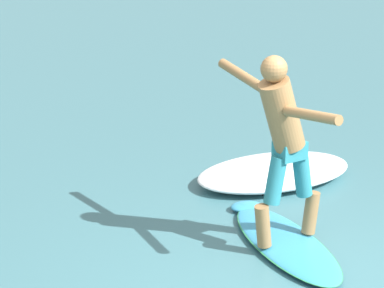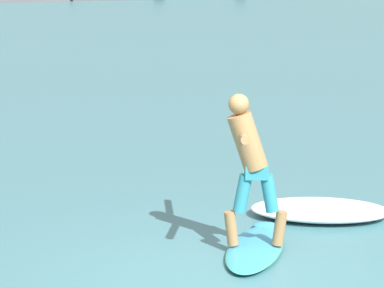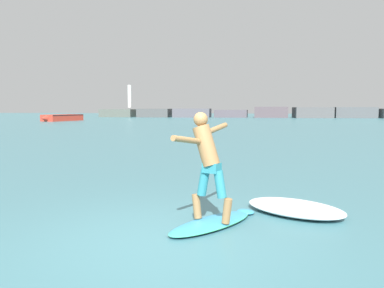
# 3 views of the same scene
# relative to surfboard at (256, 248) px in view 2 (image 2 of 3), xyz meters

# --- Properties ---
(ground_plane) EXTENTS (200.00, 200.00, 0.00)m
(ground_plane) POSITION_rel_surfboard_xyz_m (-0.67, -0.76, -0.04)
(ground_plane) COLOR #3F737C
(surfboard) EXTENTS (1.58, 1.88, 0.22)m
(surfboard) POSITION_rel_surfboard_xyz_m (0.00, 0.00, 0.00)
(surfboard) COLOR #3797C3
(surfboard) RESTS_ON ground
(surfer) EXTENTS (0.91, 1.56, 1.77)m
(surfer) POSITION_rel_surfboard_xyz_m (-0.10, 0.01, 1.09)
(surfer) COLOR #9A6F43
(surfer) RESTS_ON surfboard
(wave_foam_at_tail) EXTENTS (2.10, 1.83, 0.20)m
(wave_foam_at_tail) POSITION_rel_surfboard_xyz_m (1.42, 0.91, 0.06)
(wave_foam_at_tail) COLOR white
(wave_foam_at_tail) RESTS_ON ground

